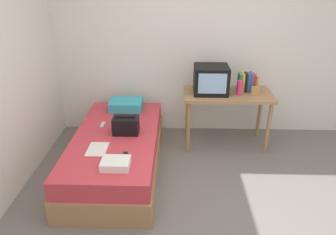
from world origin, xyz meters
name	(u,v)px	position (x,y,z in m)	size (l,w,h in m)	color
ground_plane	(196,218)	(0.00, 0.00, 0.00)	(8.00, 8.00, 0.00)	slate
wall_back	(192,44)	(0.00, 2.00, 1.30)	(5.20, 0.10, 2.60)	silver
bed	(117,152)	(-0.93, 0.83, 0.24)	(1.00, 2.00, 0.48)	#9E754C
desk	(227,100)	(0.47, 1.49, 0.67)	(1.16, 0.60, 0.77)	#9E754C
tv	(211,80)	(0.23, 1.49, 0.95)	(0.44, 0.39, 0.36)	black
water_bottle	(240,88)	(0.60, 1.42, 0.87)	(0.07, 0.07, 0.19)	#E53372
book_row	(247,82)	(0.73, 1.58, 0.89)	(0.25, 0.16, 0.25)	#337F47
picture_frame	(255,91)	(0.80, 1.41, 0.83)	(0.11, 0.02, 0.12)	#B27F4C
pillow	(126,105)	(-0.91, 1.59, 0.55)	(0.44, 0.35, 0.12)	#33A8B7
handbag	(126,125)	(-0.81, 0.87, 0.58)	(0.30, 0.20, 0.22)	black
magazine	(97,149)	(-1.06, 0.48, 0.49)	(0.21, 0.29, 0.01)	white
remote_dark	(125,156)	(-0.74, 0.33, 0.49)	(0.04, 0.16, 0.02)	black
remote_silver	(103,125)	(-1.13, 1.05, 0.49)	(0.04, 0.14, 0.02)	#B7B7BC
folded_towel	(116,164)	(-0.80, 0.16, 0.52)	(0.28, 0.22, 0.08)	white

